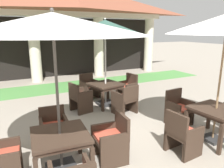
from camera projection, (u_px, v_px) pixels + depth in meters
name	position (u px, v px, depth m)	size (l,w,h in m)	color
ground_plane	(160.00, 141.00, 4.78)	(60.00, 60.00, 0.00)	#9E9384
background_pavilion	(66.00, 5.00, 10.15)	(10.75, 3.12, 4.53)	beige
lawn_strip	(80.00, 85.00, 9.61)	(12.55, 1.77, 0.01)	#519347
patio_table_near_foreground	(216.00, 113.00, 4.68)	(0.99, 0.99, 0.75)	#38281E
patio_chair_near_foreground_north	(178.00, 109.00, 5.59)	(0.61, 0.55, 0.89)	#38281E
patio_chair_near_foreground_west	(182.00, 135.00, 4.22)	(0.56, 0.59, 0.89)	#38281E
patio_table_mid_left	(106.00, 86.00, 6.95)	(1.09, 1.09, 0.72)	#38281E
patio_umbrella_mid_left	(105.00, 28.00, 6.50)	(2.39, 2.39, 2.74)	#2D2D2D
patio_chair_mid_left_east	(127.00, 88.00, 7.59)	(0.65, 0.66, 0.89)	#38281E
patio_chair_mid_left_north	(89.00, 87.00, 7.73)	(0.67, 0.63, 0.86)	#38281E
patio_chair_mid_left_west	(80.00, 98.00, 6.42)	(0.61, 0.66, 0.88)	#38281E
patio_chair_mid_left_south	(125.00, 100.00, 6.27)	(0.69, 0.67, 0.87)	#38281E
patio_table_mid_right	(60.00, 139.00, 3.64)	(1.00, 1.00, 0.71)	#38281E
patio_umbrella_mid_right	(53.00, 25.00, 3.18)	(2.91, 2.91, 2.71)	#2D2D2D
patio_chair_mid_right_east	(111.00, 139.00, 4.03)	(0.60, 0.63, 0.89)	#38281E
patio_chair_mid_right_north	(54.00, 129.00, 4.53)	(0.59, 0.58, 0.81)	#38281E
patio_chair_mid_right_west	(0.00, 161.00, 3.35)	(0.59, 0.61, 0.88)	#38281E
terracotta_urn	(131.00, 84.00, 9.21)	(0.29, 0.29, 0.38)	brown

